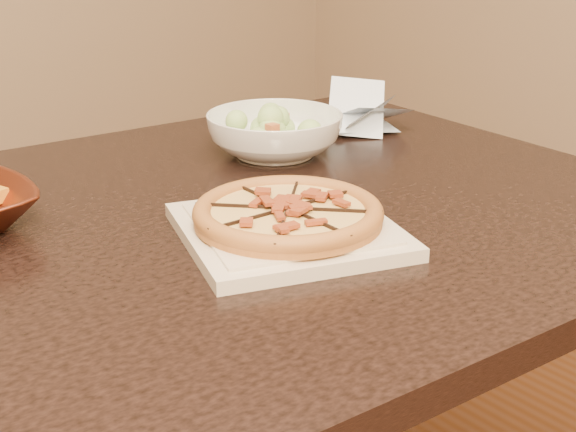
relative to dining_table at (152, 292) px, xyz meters
name	(u,v)px	position (x,y,z in m)	size (l,w,h in m)	color
dining_table	(152,292)	(0.00, 0.00, 0.00)	(1.57, 1.07, 0.75)	black
plate	(288,230)	(0.13, -0.14, 0.10)	(0.34, 0.34, 0.02)	beige
pizza	(288,213)	(0.13, -0.14, 0.13)	(0.24, 0.24, 0.03)	#AF683D
salad_bowl	(275,135)	(0.34, 0.16, 0.13)	(0.23, 0.23, 0.07)	white
salad	(274,104)	(0.34, 0.16, 0.18)	(0.10, 0.11, 0.04)	#C5EF83
cling_film	(365,118)	(0.57, 0.17, 0.12)	(0.17, 0.14, 0.05)	white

